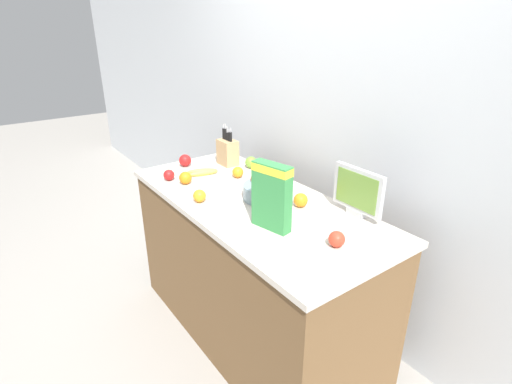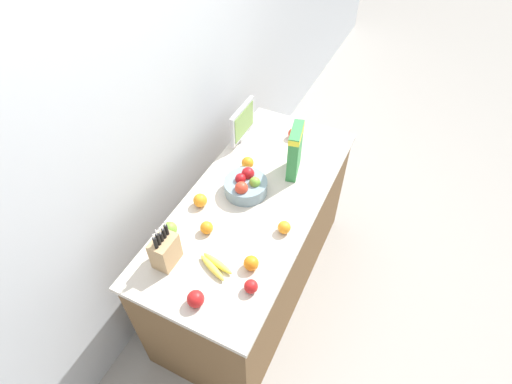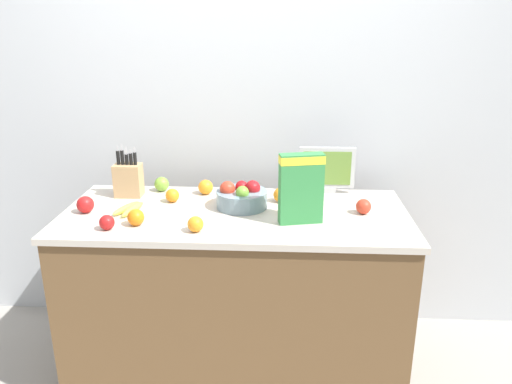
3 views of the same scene
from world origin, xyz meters
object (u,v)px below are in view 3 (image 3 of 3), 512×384
small_monitor (327,169)px  apple_rear (85,205)px  cereal_box (301,186)px  orange_front_right (281,195)px  knife_block (128,179)px  fruit_bowl (242,197)px  apple_near_bananas (107,222)px  banana_bunch (130,209)px  orange_near_bowl (136,217)px  orange_back_center (206,187)px  orange_front_center (195,224)px  apple_front (363,207)px  orange_by_cereal (172,195)px  apple_middle (162,184)px

small_monitor → apple_rear: bearing=-163.0°
cereal_box → orange_front_right: size_ratio=4.25×
knife_block → fruit_bowl: size_ratio=1.11×
cereal_box → fruit_bowl: size_ratio=1.28×
apple_near_bananas → orange_front_right: (0.75, 0.39, 0.00)m
small_monitor → orange_front_right: 0.30m
banana_bunch → orange_near_bowl: (0.08, -0.16, 0.02)m
apple_rear → orange_back_center: 0.60m
apple_near_bananas → orange_front_center: bearing=-0.4°
apple_front → small_monitor: bearing=117.0°
cereal_box → orange_by_cereal: (-0.63, 0.23, -0.14)m
apple_middle → orange_front_center: (0.27, -0.53, -0.00)m
cereal_box → apple_middle: bearing=138.8°
orange_back_center → orange_near_bowl: bearing=-119.3°
apple_rear → orange_front_center: size_ratio=1.16×
orange_front_right → cereal_box: bearing=-71.4°
knife_block → banana_bunch: bearing=-73.3°
apple_near_bananas → apple_middle: 0.54m
banana_bunch → orange_by_cereal: 0.23m
small_monitor → knife_block: bearing=-174.2°
fruit_bowl → apple_near_bananas: fruit_bowl is taller
apple_front → apple_rear: bearing=-177.5°
small_monitor → orange_by_cereal: size_ratio=4.19×
cereal_box → fruit_bowl: 0.35m
knife_block → orange_front_center: bearing=-46.6°
orange_by_cereal → apple_rear: bearing=-156.1°
small_monitor → orange_by_cereal: 0.80m
apple_rear → orange_front_center: apple_rear is taller
orange_back_center → apple_rear: bearing=-150.6°
small_monitor → orange_near_bowl: bearing=-150.6°
apple_middle → orange_back_center: same height
apple_rear → knife_block: bearing=61.6°
apple_rear → banana_bunch: bearing=5.4°
banana_bunch → apple_near_bananas: size_ratio=2.99×
orange_near_bowl → apple_front: bearing=10.8°
banana_bunch → apple_middle: bearing=75.6°
cereal_box → apple_middle: (-0.72, 0.40, -0.13)m
fruit_bowl → orange_front_right: size_ratio=3.32×
banana_bunch → orange_front_center: 0.41m
small_monitor → orange_by_cereal: (-0.77, -0.18, -0.10)m
banana_bunch → apple_rear: 0.21m
small_monitor → cereal_box: bearing=-109.5°
apple_rear → orange_back_center: bearing=29.4°
knife_block → orange_front_center: (0.42, -0.44, -0.05)m
small_monitor → apple_middle: small_monitor is taller
apple_near_bananas → orange_front_center: size_ratio=0.96×
apple_front → apple_rear: 1.30m
small_monitor → orange_near_bowl: (-0.87, -0.49, -0.09)m
apple_middle → orange_near_bowl: bearing=-90.4°
small_monitor → orange_front_right: small_monitor is taller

